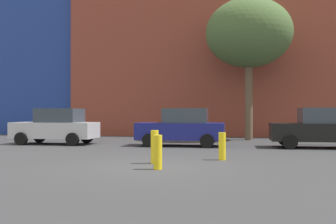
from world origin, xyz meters
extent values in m
plane|color=#38383A|center=(0.00, 0.00, 0.00)|extent=(200.00, 200.00, 0.00)
cube|color=brown|center=(1.69, 19.89, 5.44)|extent=(21.04, 10.89, 10.88)
cube|color=navy|center=(-11.94, 19.89, 5.37)|extent=(6.20, 9.80, 10.74)
cube|color=silver|center=(-6.41, 7.10, 0.71)|extent=(4.15, 1.78, 0.79)
cube|color=#333D47|center=(-6.16, 7.10, 1.45)|extent=(2.07, 1.58, 0.69)
cylinder|color=black|center=(-7.74, 6.19, 0.32)|extent=(0.63, 0.22, 0.63)
cylinder|color=black|center=(-7.74, 8.01, 0.32)|extent=(0.63, 0.22, 0.63)
cylinder|color=black|center=(-5.07, 6.19, 0.32)|extent=(0.63, 0.22, 0.63)
cylinder|color=black|center=(-5.07, 8.01, 0.32)|extent=(0.63, 0.22, 0.63)
cube|color=navy|center=(0.00, 7.10, 0.71)|extent=(4.14, 1.77, 0.79)
cube|color=#333D47|center=(0.25, 7.10, 1.45)|extent=(2.07, 1.58, 0.69)
cylinder|color=black|center=(-1.33, 6.19, 0.32)|extent=(0.63, 0.22, 0.63)
cylinder|color=black|center=(-1.33, 8.01, 0.32)|extent=(0.63, 0.22, 0.63)
cylinder|color=black|center=(1.33, 6.19, 0.32)|extent=(0.63, 0.22, 0.63)
cylinder|color=black|center=(1.33, 8.01, 0.32)|extent=(0.63, 0.22, 0.63)
cube|color=black|center=(6.26, 7.10, 0.72)|extent=(4.17, 1.79, 0.79)
cube|color=#333D47|center=(6.51, 7.10, 1.46)|extent=(2.09, 1.59, 0.70)
cylinder|color=black|center=(4.92, 6.19, 0.32)|extent=(0.64, 0.22, 0.64)
cylinder|color=black|center=(4.92, 8.02, 0.32)|extent=(0.64, 0.22, 0.64)
cylinder|color=brown|center=(3.37, 11.89, 2.44)|extent=(0.45, 0.45, 4.88)
ellipsoid|color=#476033|center=(3.37, 11.89, 6.26)|extent=(5.04, 5.04, 4.03)
cylinder|color=yellow|center=(0.44, -0.65, 0.48)|extent=(0.24, 0.24, 0.96)
cylinder|color=yellow|center=(0.10, 0.55, 0.52)|extent=(0.24, 0.24, 1.03)
cylinder|color=yellow|center=(2.14, 1.84, 0.46)|extent=(0.24, 0.24, 0.92)
camera|label=1|loc=(2.55, -11.20, 1.56)|focal=41.38mm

